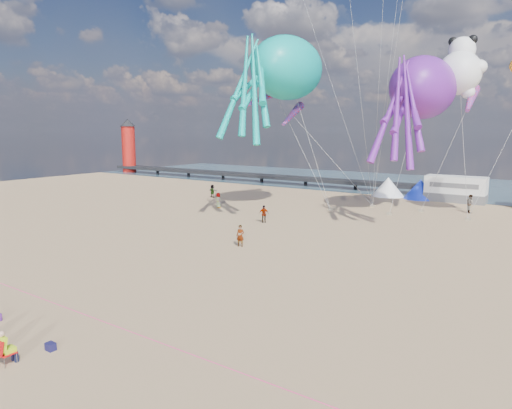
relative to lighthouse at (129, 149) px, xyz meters
name	(u,v)px	position (x,y,z in m)	size (l,w,h in m)	color
ground	(175,287)	(56.00, -44.00, -4.50)	(120.00, 120.00, 0.00)	tan
water	(434,185)	(56.00, 11.00, -4.48)	(120.00, 120.00, 0.00)	#335161
pier	(242,175)	(28.00, 0.00, -3.50)	(60.00, 3.00, 0.50)	black
lighthouse	(129,149)	(0.00, 0.00, 0.00)	(2.60, 2.60, 9.00)	#A5140F
motorhome_0	(456,189)	(62.00, -4.00, -3.00)	(6.60, 2.50, 3.00)	silver
tent_white	(388,187)	(54.00, -4.00, -3.30)	(4.00, 4.00, 2.40)	white
tent_blue	(420,189)	(58.00, -4.00, -3.30)	(4.00, 4.00, 2.40)	#1933CC
cooler_navy	(51,347)	(57.13, -51.79, -4.35)	(0.38, 0.28, 0.30)	#15143F
rope_line	(95,318)	(56.00, -49.00, -4.48)	(0.03, 0.03, 34.00)	#F2338C
standing_person	(240,236)	(53.71, -35.04, -3.71)	(0.58, 0.38, 1.58)	tan
beachgoer_1	(470,204)	(64.81, -10.92, -3.56)	(0.91, 0.60, 1.87)	#7F6659
beachgoer_3	(264,214)	(50.29, -26.87, -3.71)	(1.02, 0.59, 1.58)	#7F6659
beachgoer_4	(213,191)	(36.35, -17.48, -3.70)	(0.93, 0.39, 1.59)	#7F6659
beachgoer_6	(218,200)	(41.84, -23.05, -3.69)	(0.59, 0.39, 1.62)	#7F6659
sandbag_a	(330,210)	(52.67, -17.91, -4.39)	(0.50, 0.35, 0.22)	gray
sandbag_b	(389,214)	(58.50, -16.74, -4.39)	(0.50, 0.35, 0.22)	gray
sandbag_c	(468,219)	(65.40, -15.27, -4.39)	(0.50, 0.35, 0.22)	gray
sandbag_d	(421,211)	(60.60, -13.17, -4.39)	(0.50, 0.35, 0.22)	gray
sandbag_e	(373,206)	(55.42, -13.13, -4.39)	(0.50, 0.35, 0.22)	gray
kite_octopus_teal	(287,68)	(49.11, -21.03, 9.78)	(4.79, 11.17, 12.77)	#07A197
kite_octopus_purple	(423,88)	(60.93, -16.43, 7.64)	(4.63, 10.81, 12.35)	#661C90
kite_panda	(459,73)	(63.56, -14.22, 9.00)	(4.80, 4.52, 6.78)	white
windsock_left	(275,94)	(45.57, -17.59, 7.74)	(1.10, 7.65, 7.65)	red
windsock_mid	(471,99)	(64.72, -14.16, 6.60)	(1.00, 5.11, 5.11)	red
windsock_right	(292,115)	(48.67, -19.19, 5.37)	(0.90, 4.32, 4.32)	red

